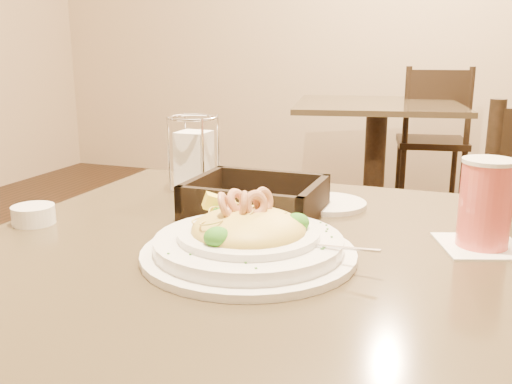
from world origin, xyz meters
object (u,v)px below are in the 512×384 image
(napkin_caddy, at_px, (194,159))
(drink_glass, at_px, (485,204))
(pasta_bowl, at_px, (248,239))
(bread_basket, at_px, (256,203))
(main_table, at_px, (252,373))
(side_plate, at_px, (327,204))
(background_table, at_px, (376,143))
(butter_ramekin, at_px, (33,215))
(dining_chair_far, at_px, (433,136))

(napkin_caddy, bearing_deg, drink_glass, -16.88)
(pasta_bowl, xyz_separation_m, bread_basket, (-0.07, 0.22, -0.01))
(main_table, height_order, napkin_caddy, napkin_caddy)
(pasta_bowl, bearing_deg, side_plate, 81.83)
(drink_glass, bearing_deg, background_table, 102.07)
(pasta_bowl, relative_size, butter_ramekin, 4.77)
(bread_basket, bearing_deg, background_table, 92.77)
(bread_basket, bearing_deg, dining_chair_far, 86.33)
(napkin_caddy, bearing_deg, pasta_bowl, -53.41)
(background_table, height_order, side_plate, side_plate)
(background_table, xyz_separation_m, napkin_caddy, (-0.08, -2.19, 0.30))
(side_plate, distance_m, butter_ramekin, 0.55)
(bread_basket, relative_size, napkin_caddy, 1.46)
(side_plate, bearing_deg, napkin_caddy, 174.90)
(dining_chair_far, bearing_deg, napkin_caddy, 72.51)
(bread_basket, bearing_deg, napkin_caddy, 145.71)
(pasta_bowl, relative_size, napkin_caddy, 2.17)
(butter_ramekin, bearing_deg, background_table, 84.58)
(main_table, relative_size, napkin_caddy, 5.51)
(background_table, distance_m, pasta_bowl, 2.55)
(background_table, height_order, napkin_caddy, napkin_caddy)
(dining_chair_far, distance_m, pasta_bowl, 3.00)
(background_table, bearing_deg, pasta_bowl, -85.96)
(bread_basket, relative_size, side_plate, 1.55)
(drink_glass, relative_size, bread_basket, 0.66)
(dining_chair_far, distance_m, butter_ramekin, 3.01)
(dining_chair_far, relative_size, bread_basket, 3.91)
(napkin_caddy, bearing_deg, background_table, 88.00)
(dining_chair_far, relative_size, drink_glass, 5.91)
(napkin_caddy, xyz_separation_m, butter_ramekin, (-0.16, -0.32, -0.05))
(dining_chair_far, bearing_deg, bread_basket, 76.74)
(background_table, relative_size, pasta_bowl, 2.97)
(pasta_bowl, distance_m, bread_basket, 0.23)
(main_table, distance_m, dining_chair_far, 2.92)
(background_table, relative_size, bread_basket, 4.43)
(main_table, height_order, bread_basket, bread_basket)
(main_table, distance_m, napkin_caddy, 0.48)
(drink_glass, xyz_separation_m, butter_ramekin, (-0.74, -0.14, -0.05))
(drink_glass, bearing_deg, main_table, -162.56)
(pasta_bowl, bearing_deg, main_table, 105.69)
(background_table, xyz_separation_m, side_plate, (0.22, -2.22, 0.24))
(dining_chair_far, xyz_separation_m, bread_basket, (-0.18, -2.77, 0.26))
(napkin_caddy, bearing_deg, main_table, -50.02)
(butter_ramekin, bearing_deg, main_table, 4.68)
(napkin_caddy, relative_size, butter_ramekin, 2.20)
(drink_glass, height_order, bread_basket, drink_glass)
(main_table, relative_size, side_plate, 5.87)
(main_table, relative_size, dining_chair_far, 0.97)
(napkin_caddy, bearing_deg, butter_ramekin, -116.97)
(drink_glass, distance_m, butter_ramekin, 0.76)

